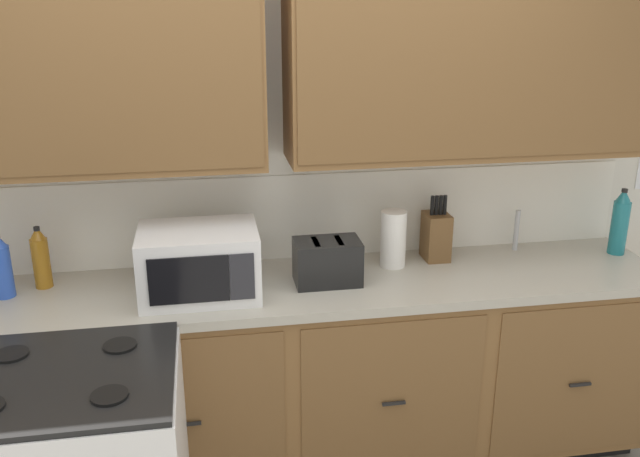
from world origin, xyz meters
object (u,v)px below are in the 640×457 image
paper_towel_roll (393,239)px  bottle_amber (41,258)px  bottle_blue (1,266)px  bottle_teal (620,222)px  knife_block (436,235)px  microwave (199,262)px  toaster (327,262)px

paper_towel_roll → bottle_amber: 1.52m
bottle_blue → bottle_teal: (2.76, 0.02, 0.02)m
knife_block → bottle_blue: bearing=-176.9°
knife_block → bottle_teal: 0.88m
microwave → bottle_teal: size_ratio=1.50×
bottle_amber → toaster: bearing=-7.7°
bottle_blue → bottle_teal: 2.76m
microwave → bottle_teal: bearing=3.9°
knife_block → bottle_blue: 1.88m
microwave → bottle_teal: 1.97m
bottle_blue → bottle_teal: size_ratio=0.85×
toaster → bottle_blue: bearing=176.3°
microwave → bottle_blue: microwave is taller
knife_block → paper_towel_roll: 0.23m
bottle_blue → bottle_amber: bearing=28.5°
bottle_teal → paper_towel_roll: bearing=178.4°
microwave → knife_block: 1.11m
knife_block → bottle_blue: size_ratio=1.14×
microwave → toaster: 0.54m
knife_block → bottle_amber: bearing=-179.1°
knife_block → bottle_amber: (-1.74, -0.03, 0.02)m
knife_block → paper_towel_roll: knife_block is taller
microwave → toaster: bearing=2.7°
bottle_amber → knife_block: bearing=0.9°
toaster → paper_towel_roll: size_ratio=1.08×
toaster → bottle_amber: (-1.19, 0.16, 0.04)m
bottle_amber → bottle_blue: bottle_blue is taller
paper_towel_roll → bottle_blue: bearing=-178.2°
paper_towel_roll → bottle_blue: bottle_blue is taller
knife_block → bottle_amber: size_ratio=1.15×
paper_towel_roll → bottle_blue: (-1.66, -0.05, 0.00)m
toaster → bottle_blue: (-1.33, 0.09, 0.04)m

